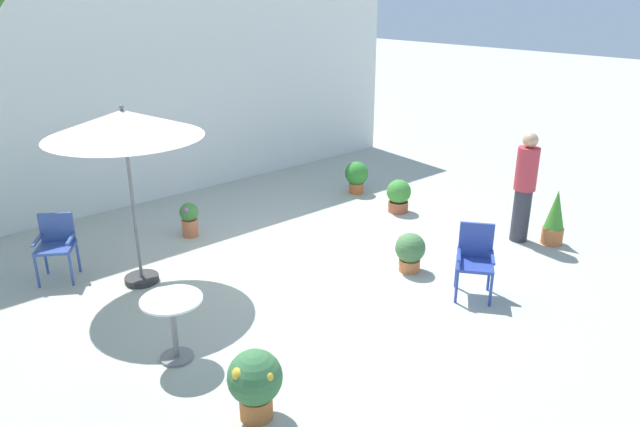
# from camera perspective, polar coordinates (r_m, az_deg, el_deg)

# --- Properties ---
(ground_plane) EXTENTS (60.00, 60.00, 0.00)m
(ground_plane) POSITION_cam_1_polar(r_m,az_deg,el_deg) (8.46, -1.02, -4.55)
(ground_plane) COLOR #AAAC9E
(villa_facade) EXTENTS (10.72, 0.30, 4.35)m
(villa_facade) POSITION_cam_1_polar(r_m,az_deg,el_deg) (11.10, -15.04, 12.62)
(villa_facade) COLOR silver
(villa_facade) RESTS_ON ground
(patio_umbrella_0) EXTENTS (1.90, 1.90, 2.34)m
(patio_umbrella_0) POSITION_cam_1_polar(r_m,az_deg,el_deg) (7.54, -18.36, 8.00)
(patio_umbrella_0) COLOR #2D2D2D
(patio_umbrella_0) RESTS_ON ground
(cafe_table_0) EXTENTS (0.63, 0.63, 0.71)m
(cafe_table_0) POSITION_cam_1_polar(r_m,az_deg,el_deg) (6.31, -13.95, -9.70)
(cafe_table_0) COLOR white
(cafe_table_0) RESTS_ON ground
(patio_chair_0) EXTENTS (0.62, 0.62, 0.87)m
(patio_chair_0) POSITION_cam_1_polar(r_m,az_deg,el_deg) (8.52, -24.04, -2.48)
(patio_chair_0) COLOR #37509A
(patio_chair_0) RESTS_ON ground
(patio_chair_1) EXTENTS (0.63, 0.63, 0.91)m
(patio_chair_1) POSITION_cam_1_polar(r_m,az_deg,el_deg) (7.62, 14.70, -3.98)
(patio_chair_1) COLOR #2B4197
(patio_chair_1) RESTS_ON ground
(potted_plant_0) EXTENTS (0.42, 0.42, 0.55)m
(potted_plant_0) POSITION_cam_1_polar(r_m,az_deg,el_deg) (8.15, 8.67, -3.52)
(potted_plant_0) COLOR #D0733F
(potted_plant_0) RESTS_ON ground
(potted_plant_1) EXTENTS (0.42, 0.43, 0.57)m
(potted_plant_1) POSITION_cam_1_polar(r_m,az_deg,el_deg) (10.28, 7.56, 1.77)
(potted_plant_1) COLOR #AD5539
(potted_plant_1) RESTS_ON ground
(potted_plant_2) EXTENTS (0.31, 0.31, 0.85)m
(potted_plant_2) POSITION_cam_1_polar(r_m,az_deg,el_deg) (9.54, 21.65, -0.43)
(potted_plant_2) COLOR #BF6B3A
(potted_plant_2) RESTS_ON ground
(potted_plant_3) EXTENTS (0.29, 0.30, 0.54)m
(potted_plant_3) POSITION_cam_1_polar(r_m,az_deg,el_deg) (9.40, -12.46, -0.45)
(potted_plant_3) COLOR #C36743
(potted_plant_3) RESTS_ON ground
(potted_plant_4) EXTENTS (0.50, 0.50, 0.67)m
(potted_plant_4) POSITION_cam_1_polar(r_m,az_deg,el_deg) (5.46, -6.26, -15.73)
(potted_plant_4) COLOR #B06531
(potted_plant_4) RESTS_ON ground
(potted_plant_5) EXTENTS (0.44, 0.44, 0.61)m
(potted_plant_5) POSITION_cam_1_polar(r_m,az_deg,el_deg) (11.16, 3.52, 3.70)
(potted_plant_5) COLOR #BC5B30
(potted_plant_5) RESTS_ON ground
(standing_person) EXTENTS (0.36, 0.36, 1.68)m
(standing_person) POSITION_cam_1_polar(r_m,az_deg,el_deg) (9.34, 19.08, 2.50)
(standing_person) COLOR #33333D
(standing_person) RESTS_ON ground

